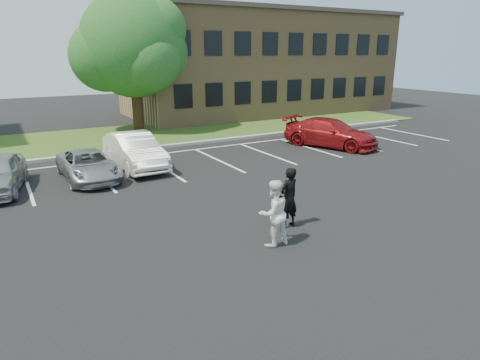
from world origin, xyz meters
The scene contains 11 objects.
ground_plane centered at (0.00, 0.00, 0.00)m, with size 90.00×90.00×0.00m, color black.
curb centered at (0.00, 12.00, 0.07)m, with size 40.00×0.30×0.15m, color gray.
grass_strip centered at (0.00, 16.00, 0.04)m, with size 44.00×8.00×0.08m, color #2C4E12.
stall_lines centered at (1.40, 8.95, 0.01)m, with size 34.00×5.36×0.01m.
office_building centered at (14.00, 21.99, 4.16)m, with size 22.40×10.40×8.30m.
tree centered at (1.94, 17.81, 5.35)m, with size 7.80×7.20×8.80m.
man_black_suit centered at (0.90, -0.34, 0.92)m, with size 0.67×0.44×1.84m, color black.
man_white_shirt centered at (-0.21, -1.19, 0.92)m, with size 0.90×0.70×1.85m, color white.
car_silver_minivan centered at (-3.29, 7.83, 0.59)m, with size 1.96×4.25×1.18m, color #A3A6AA.
car_white_sedan centered at (-1.09, 8.65, 0.78)m, with size 1.66×4.75×1.57m, color silver.
car_red_compact centered at (9.65, 7.75, 0.76)m, with size 2.13×5.25×1.52m, color maroon.
Camera 1 is at (-6.33, -10.03, 5.09)m, focal length 32.00 mm.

